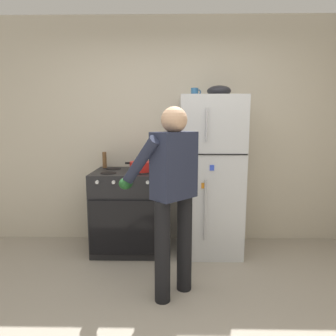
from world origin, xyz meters
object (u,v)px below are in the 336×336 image
object	(u,v)px
red_pot	(141,166)
stove_range	(128,211)
refrigerator	(210,176)
pepper_mill	(105,160)
coffee_mug	(195,92)
person_cook	(171,186)
mixing_bowl	(219,91)

from	to	relation	value
red_pot	stove_range	bearing A→B (deg)	166.08
refrigerator	pepper_mill	world-z (taller)	refrigerator
stove_range	coffee_mug	world-z (taller)	coffee_mug
person_cook	pepper_mill	distance (m)	1.38
refrigerator	coffee_mug	bearing A→B (deg)	164.17
pepper_mill	stove_range	bearing A→B (deg)	-35.04
person_cook	red_pot	size ratio (longest dim) A/B	4.65
person_cook	coffee_mug	world-z (taller)	coffee_mug
red_pot	pepper_mill	size ratio (longest dim) A/B	1.82
coffee_mug	mixing_bowl	distance (m)	0.26
person_cook	mixing_bowl	bearing A→B (deg)	60.73
red_pot	mixing_bowl	distance (m)	1.19
coffee_mug	pepper_mill	bearing A→B (deg)	171.93
stove_range	pepper_mill	distance (m)	0.67
red_pot	pepper_mill	xyz separation A→B (m)	(-0.46, 0.25, 0.04)
red_pot	person_cook	bearing A→B (deg)	-68.41
refrigerator	person_cook	xyz separation A→B (m)	(-0.43, -0.91, 0.08)
person_cook	mixing_bowl	size ratio (longest dim) A/B	6.19
stove_range	person_cook	world-z (taller)	person_cook
red_pot	coffee_mug	bearing A→B (deg)	9.50
stove_range	red_pot	size ratio (longest dim) A/B	2.70
person_cook	red_pot	bearing A→B (deg)	111.59
stove_range	mixing_bowl	world-z (taller)	mixing_bowl
coffee_mug	pepper_mill	world-z (taller)	coffee_mug
refrigerator	pepper_mill	xyz separation A→B (m)	(-1.23, 0.20, 0.15)
red_pot	coffee_mug	world-z (taller)	coffee_mug
pepper_mill	mixing_bowl	world-z (taller)	mixing_bowl
red_pot	mixing_bowl	bearing A→B (deg)	3.35
stove_range	pepper_mill	xyz separation A→B (m)	(-0.30, 0.21, 0.56)
pepper_mill	mixing_bowl	bearing A→B (deg)	-8.65
person_cook	stove_range	bearing A→B (deg)	119.04
stove_range	person_cook	bearing A→B (deg)	-60.96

